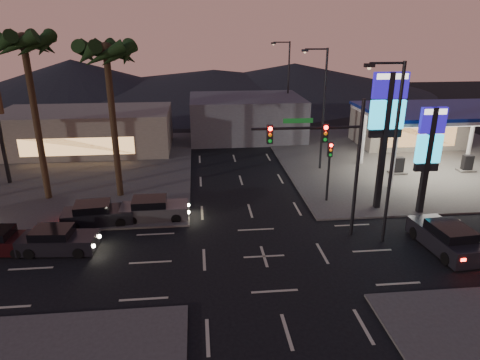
{
  "coord_description": "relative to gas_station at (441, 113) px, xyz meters",
  "views": [
    {
      "loc": [
        -3.32,
        -19.86,
        11.67
      ],
      "look_at": [
        -0.9,
        3.85,
        3.0
      ],
      "focal_mm": 32.0,
      "sensor_mm": 36.0,
      "label": 1
    }
  ],
  "objects": [
    {
      "name": "pylon_sign_tall",
      "position": [
        -7.5,
        -6.5,
        1.31
      ],
      "size": [
        2.2,
        0.35,
        9.0
      ],
      "color": "black",
      "rests_on": "ground"
    },
    {
      "name": "streetlight_mid",
      "position": [
        -9.21,
        2.0,
        0.64
      ],
      "size": [
        2.14,
        0.25,
        10.0
      ],
      "color": "black",
      "rests_on": "ground"
    },
    {
      "name": "building_far_west",
      "position": [
        -30.0,
        10.0,
        -3.08
      ],
      "size": [
        16.0,
        8.0,
        4.0
      ],
      "primitive_type": "cube",
      "color": "#726B5B",
      "rests_on": "ground"
    },
    {
      "name": "pedestal_signal",
      "position": [
        -10.5,
        -5.02,
        -2.16
      ],
      "size": [
        0.32,
        0.39,
        4.3
      ],
      "color": "black",
      "rests_on": "ground"
    },
    {
      "name": "hill_center",
      "position": [
        -16.0,
        48.0,
        -3.08
      ],
      "size": [
        60.0,
        60.0,
        4.0
      ],
      "primitive_type": "cone",
      "color": "black",
      "rests_on": "ground"
    },
    {
      "name": "corner_lot_nw",
      "position": [
        -32.0,
        4.0,
        -5.02
      ],
      "size": [
        24.0,
        24.0,
        0.12
      ],
      "primitive_type": "cube",
      "color": "#47443F",
      "rests_on": "ground"
    },
    {
      "name": "palm_b",
      "position": [
        -30.0,
        -2.5,
        4.89
      ],
      "size": [
        4.41,
        4.41,
        11.46
      ],
      "color": "black",
      "rests_on": "ground"
    },
    {
      "name": "palm_a",
      "position": [
        -25.0,
        -2.5,
        4.35
      ],
      "size": [
        4.41,
        4.41,
        10.86
      ],
      "color": "black",
      "rests_on": "ground"
    },
    {
      "name": "pylon_sign_short",
      "position": [
        -5.0,
        -7.5,
        -0.42
      ],
      "size": [
        1.6,
        0.35,
        7.0
      ],
      "color": "black",
      "rests_on": "ground"
    },
    {
      "name": "hill_left",
      "position": [
        -41.0,
        48.0,
        -2.08
      ],
      "size": [
        40.0,
        40.0,
        6.0
      ],
      "primitive_type": "cone",
      "color": "black",
      "rests_on": "ground"
    },
    {
      "name": "gas_station",
      "position": [
        0.0,
        0.0,
        0.0
      ],
      "size": [
        12.2,
        8.2,
        5.47
      ],
      "color": "silver",
      "rests_on": "ground"
    },
    {
      "name": "hill_right",
      "position": [
        -1.0,
        48.0,
        -2.58
      ],
      "size": [
        50.0,
        50.0,
        5.0
      ],
      "primitive_type": "cone",
      "color": "black",
      "rests_on": "ground"
    },
    {
      "name": "corner_lot_ne",
      "position": [
        0.0,
        4.0,
        -5.02
      ],
      "size": [
        24.0,
        24.0,
        0.12
      ],
      "primitive_type": "cube",
      "color": "#47443F",
      "rests_on": "ground"
    },
    {
      "name": "convenience_store",
      "position": [
        2.0,
        9.0,
        -3.08
      ],
      "size": [
        10.0,
        6.0,
        4.0
      ],
      "primitive_type": "cube",
      "color": "#726B5B",
      "rests_on": "ground"
    },
    {
      "name": "car_lane_a_front",
      "position": [
        -27.11,
        -10.26,
        -4.45
      ],
      "size": [
        4.28,
        2.03,
        1.36
      ],
      "color": "black",
      "rests_on": "ground"
    },
    {
      "name": "car_lane_b_front",
      "position": [
        -22.26,
        -6.61,
        -4.42
      ],
      "size": [
        4.38,
        1.92,
        1.41
      ],
      "color": "#4C4C4E",
      "rests_on": "ground"
    },
    {
      "name": "building_far_mid",
      "position": [
        -14.0,
        14.0,
        -2.88
      ],
      "size": [
        12.0,
        9.0,
        4.4
      ],
      "primitive_type": "cube",
      "color": "#4C4C51",
      "rests_on": "ground"
    },
    {
      "name": "streetlight_far",
      "position": [
        -9.21,
        16.0,
        0.64
      ],
      "size": [
        2.14,
        0.25,
        10.0
      ],
      "color": "black",
      "rests_on": "ground"
    },
    {
      "name": "ground",
      "position": [
        -16.0,
        -12.0,
        -5.08
      ],
      "size": [
        140.0,
        140.0,
        0.0
      ],
      "primitive_type": "plane",
      "color": "black",
      "rests_on": "ground"
    },
    {
      "name": "traffic_signal_mast",
      "position": [
        -12.24,
        -10.01,
        0.15
      ],
      "size": [
        6.1,
        0.39,
        8.0
      ],
      "color": "black",
      "rests_on": "ground"
    },
    {
      "name": "car_lane_b_mid",
      "position": [
        -25.67,
        -6.98,
        -4.43
      ],
      "size": [
        4.46,
        2.2,
        1.41
      ],
      "color": "black",
      "rests_on": "ground"
    },
    {
      "name": "streetlight_near",
      "position": [
        -9.21,
        -11.0,
        0.64
      ],
      "size": [
        2.14,
        0.25,
        10.0
      ],
      "color": "black",
      "rests_on": "ground"
    },
    {
      "name": "suv_station",
      "position": [
        -5.99,
        -12.29,
        -4.36
      ],
      "size": [
        2.32,
        4.8,
        1.55
      ],
      "color": "black",
      "rests_on": "ground"
    }
  ]
}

